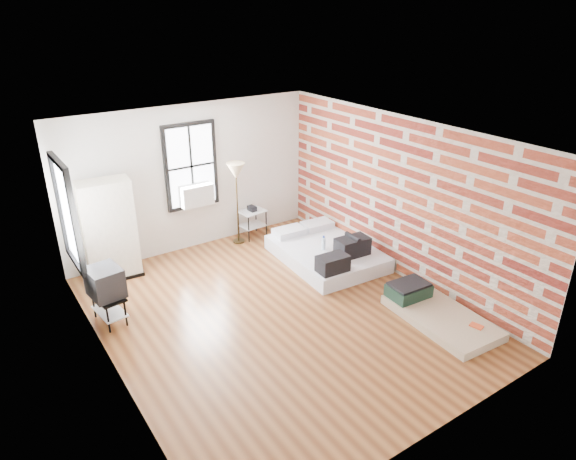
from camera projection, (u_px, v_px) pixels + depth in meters
ground at (278, 314)px, 8.02m from camera, size 6.00×6.00×0.00m
room_shell at (277, 200)px, 7.70m from camera, size 5.02×6.02×2.80m
mattress_main at (327, 252)px, 9.59m from camera, size 1.67×2.18×0.67m
mattress_bare at (433, 311)px, 7.90m from camera, size 1.03×1.80×0.38m
wardrobe at (109, 230)px, 8.78m from camera, size 0.94×0.60×1.77m
side_table at (252, 216)px, 10.47m from camera, size 0.55×0.46×0.67m
floor_lamp at (236, 175)px, 9.84m from camera, size 0.35×0.35×1.66m
tv_stand at (106, 284)px, 7.58m from camera, size 0.51×0.68×0.91m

